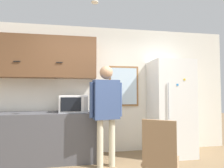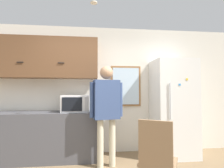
{
  "view_description": "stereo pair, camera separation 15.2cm",
  "coord_description": "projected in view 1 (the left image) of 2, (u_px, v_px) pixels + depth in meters",
  "views": [
    {
      "loc": [
        -0.28,
        -1.92,
        1.3
      ],
      "look_at": [
        0.19,
        1.01,
        1.42
      ],
      "focal_mm": 28.0,
      "sensor_mm": 36.0,
      "label": 1
    },
    {
      "loc": [
        -0.13,
        -1.94,
        1.3
      ],
      "look_at": [
        0.19,
        1.01,
        1.42
      ],
      "focal_mm": 28.0,
      "sensor_mm": 36.0,
      "label": 2
    }
  ],
  "objects": [
    {
      "name": "person",
      "position": [
        106.0,
        104.0,
        3.05
      ],
      "size": [
        0.58,
        0.3,
        1.75
      ],
      "rotation": [
        0.0,
        0.0,
        0.18
      ],
      "color": "beige",
      "rests_on": "ground_plane"
    },
    {
      "name": "counter",
      "position": [
        38.0,
        137.0,
        3.25
      ],
      "size": [
        2.16,
        0.6,
        0.9
      ],
      "color": "#4C4C51",
      "rests_on": "ground_plane"
    },
    {
      "name": "back_wall",
      "position": [
        97.0,
        89.0,
        3.79
      ],
      "size": [
        6.0,
        0.06,
        2.7
      ],
      "color": "silver",
      "rests_on": "ground_plane"
    },
    {
      "name": "chair",
      "position": [
        160.0,
        156.0,
        2.08
      ],
      "size": [
        0.57,
        0.57,
        0.97
      ],
      "rotation": [
        0.0,
        0.0,
        2.61
      ],
      "color": "#997551",
      "rests_on": "ground_plane"
    },
    {
      "name": "refrigerator",
      "position": [
        171.0,
        107.0,
        3.64
      ],
      "size": [
        0.8,
        0.7,
        1.94
      ],
      "color": "white",
      "rests_on": "ground_plane"
    },
    {
      "name": "ceiling_light",
      "position": [
        95.0,
        2.0,
        2.7
      ],
      "size": [
        0.11,
        0.11,
        0.01
      ],
      "color": "white"
    },
    {
      "name": "window",
      "position": [
        124.0,
        86.0,
        3.84
      ],
      "size": [
        0.66,
        0.05,
        0.88
      ],
      "color": "olive"
    },
    {
      "name": "microwave",
      "position": [
        74.0,
        104.0,
        3.37
      ],
      "size": [
        0.52,
        0.41,
        0.33
      ],
      "color": "white",
      "rests_on": "counter"
    },
    {
      "name": "upper_cabinets",
      "position": [
        41.0,
        57.0,
        3.44
      ],
      "size": [
        2.16,
        0.36,
        0.82
      ],
      "color": "brown"
    }
  ]
}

